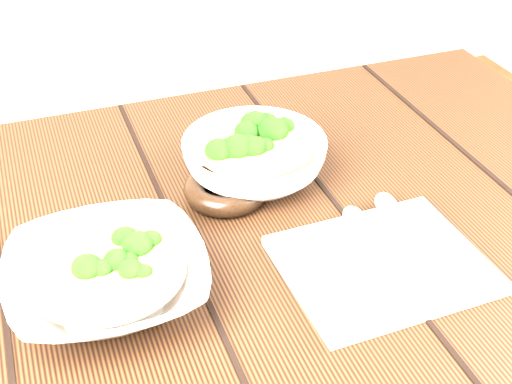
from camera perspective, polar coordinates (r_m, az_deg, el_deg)
The scene contains 7 objects.
table at distance 0.88m, azimuth -3.54°, elevation -11.32°, with size 1.20×0.80×0.75m.
soup_bowl_front at distance 0.75m, azimuth -11.83°, elevation -6.75°, with size 0.22×0.22×0.06m.
soup_bowl_back at distance 0.91m, azimuth -0.13°, elevation 2.76°, with size 0.24×0.24×0.07m.
trivet at distance 0.89m, azimuth -2.41°, elevation 0.27°, with size 0.11×0.11×0.03m, color black.
napkin at distance 0.80m, azimuth 10.08°, elevation -5.73°, with size 0.21×0.18×0.01m, color beige.
spoon_left at distance 0.82m, azimuth 8.50°, elevation -3.56°, with size 0.06×0.18×0.01m.
spoon_right at distance 0.85m, azimuth 10.78°, elevation -2.35°, with size 0.07×0.17×0.01m.
Camera 1 is at (-0.16, -0.59, 1.27)m, focal length 50.00 mm.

